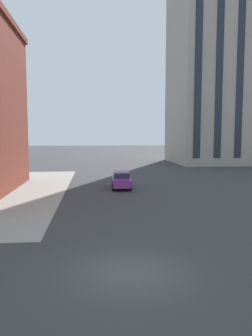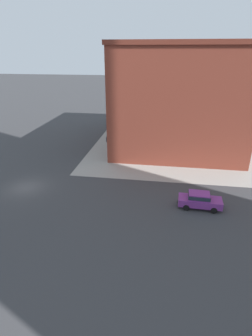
% 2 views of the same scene
% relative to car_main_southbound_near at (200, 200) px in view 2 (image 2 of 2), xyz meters
% --- Properties ---
extents(ground_plane, '(320.00, 320.00, 0.00)m').
position_rel_car_main_southbound_near_xyz_m(ground_plane, '(-1.41, -20.06, -0.92)').
color(ground_plane, '#38383A').
extents(sidewalk_far_corner, '(32.00, 32.00, 0.02)m').
position_rel_car_main_southbound_near_xyz_m(sidewalk_far_corner, '(-21.41, -0.06, -0.92)').
color(sidewalk_far_corner, gray).
rests_on(sidewalk_far_corner, ground).
extents(car_main_southbound_near, '(2.04, 4.47, 1.68)m').
position_rel_car_main_southbound_near_xyz_m(car_main_southbound_near, '(0.00, 0.00, 0.00)').
color(car_main_southbound_near, '#7A3389').
rests_on(car_main_southbound_near, ground).
extents(storefront_block_near_corner, '(23.74, 20.03, 16.29)m').
position_rel_car_main_southbound_near_xyz_m(storefront_block_near_corner, '(-22.05, -2.28, 7.24)').
color(storefront_block_near_corner, brown).
rests_on(storefront_block_near_corner, ground).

